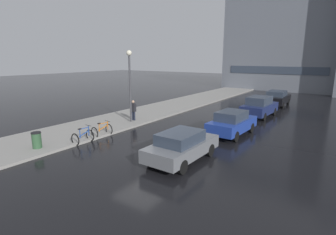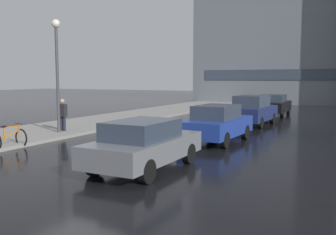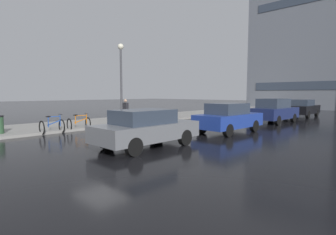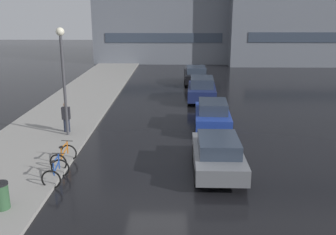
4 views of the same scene
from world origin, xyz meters
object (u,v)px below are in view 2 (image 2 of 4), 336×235
bicycle_second (9,139)px  car_blue (217,123)px  car_navy (252,110)px  pedestrian (63,114)px  car_black (273,105)px  streetlamp (57,60)px  car_grey (144,144)px

bicycle_second → car_blue: size_ratio=0.29×
car_navy → pedestrian: car_navy is taller
car_navy → car_black: 6.43m
car_navy → car_black: bearing=90.5°
car_navy → streetlamp: size_ratio=0.80×
bicycle_second → car_navy: size_ratio=0.28×
bicycle_second → car_black: car_black is taller
streetlamp → car_grey: bearing=-30.1°
car_blue → pedestrian: size_ratio=2.45×
bicycle_second → car_black: size_ratio=0.28×
car_grey → streetlamp: bearing=149.9°
car_grey → car_black: bearing=89.6°
pedestrian → car_blue: bearing=7.8°
car_black → bicycle_second: bearing=-109.6°
pedestrian → car_black: bearing=62.1°
car_navy → car_black: size_ratio=1.01×
bicycle_second → car_blue: bearing=37.7°
car_navy → streetlamp: (-7.28, -7.95, 2.69)m
bicycle_second → car_grey: size_ratio=0.29×
car_grey → streetlamp: streetlamp is taller
bicycle_second → streetlamp: bearing=103.0°
car_navy → pedestrian: 10.56m
car_blue → streetlamp: streetlamp is taller
car_blue → streetlamp: 8.04m
car_grey → car_blue: size_ratio=1.01×
car_navy → car_blue: bearing=-88.9°
car_grey → car_black: car_black is taller
bicycle_second → car_navy: (6.45, 11.54, 0.47)m
bicycle_second → streetlamp: (-0.83, 3.59, 3.16)m
streetlamp → bicycle_second: bearing=-77.0°
streetlamp → car_black: bearing=63.4°
car_navy → car_grey: bearing=-90.9°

